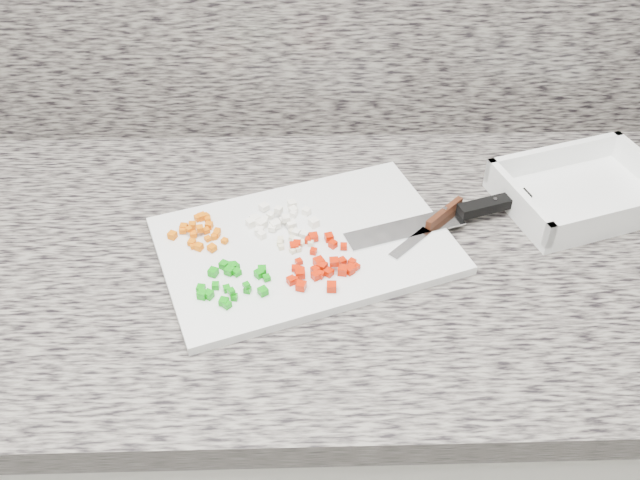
# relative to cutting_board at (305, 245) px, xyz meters

# --- Properties ---
(cabinet) EXTENTS (3.92, 0.62, 0.86)m
(cabinet) POSITION_rel_cutting_board_xyz_m (-0.09, 0.00, -0.48)
(cabinet) COLOR silver
(cabinet) RESTS_ON ground
(countertop) EXTENTS (3.96, 0.64, 0.04)m
(countertop) POSITION_rel_cutting_board_xyz_m (-0.09, 0.00, -0.03)
(countertop) COLOR slate
(countertop) RESTS_ON cabinet
(cutting_board) EXTENTS (0.46, 0.38, 0.01)m
(cutting_board) POSITION_rel_cutting_board_xyz_m (0.00, 0.00, 0.00)
(cutting_board) COLOR silver
(cutting_board) RESTS_ON countertop
(carrot_pile) EXTENTS (0.09, 0.08, 0.02)m
(carrot_pile) POSITION_rel_cutting_board_xyz_m (-0.15, 0.02, 0.01)
(carrot_pile) COLOR #D55E04
(carrot_pile) RESTS_ON cutting_board
(onion_pile) EXTENTS (0.11, 0.10, 0.02)m
(onion_pile) POSITION_rel_cutting_board_xyz_m (-0.04, 0.04, 0.01)
(onion_pile) COLOR white
(onion_pile) RESTS_ON cutting_board
(green_pepper_pile) EXTENTS (0.10, 0.09, 0.02)m
(green_pepper_pile) POSITION_rel_cutting_board_xyz_m (-0.10, -0.08, 0.01)
(green_pepper_pile) COLOR #0C870D
(green_pepper_pile) RESTS_ON cutting_board
(red_pepper_pile) EXTENTS (0.10, 0.11, 0.02)m
(red_pepper_pile) POSITION_rel_cutting_board_xyz_m (0.02, -0.05, 0.01)
(red_pepper_pile) COLOR #B81902
(red_pepper_pile) RESTS_ON cutting_board
(garlic_pile) EXTENTS (0.05, 0.05, 0.01)m
(garlic_pile) POSITION_rel_cutting_board_xyz_m (-0.02, -0.01, 0.01)
(garlic_pile) COLOR beige
(garlic_pile) RESTS_ON cutting_board
(chef_knife) EXTENTS (0.28, 0.12, 0.02)m
(chef_knife) POSITION_rel_cutting_board_xyz_m (0.23, 0.05, 0.01)
(chef_knife) COLOR silver
(chef_knife) RESTS_ON cutting_board
(paring_knife) EXTENTS (0.12, 0.12, 0.02)m
(paring_knife) POSITION_rel_cutting_board_xyz_m (0.19, 0.03, 0.01)
(paring_knife) COLOR silver
(paring_knife) RESTS_ON cutting_board
(tray) EXTENTS (0.28, 0.24, 0.05)m
(tray) POSITION_rel_cutting_board_xyz_m (0.42, 0.10, 0.01)
(tray) COLOR white
(tray) RESTS_ON countertop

